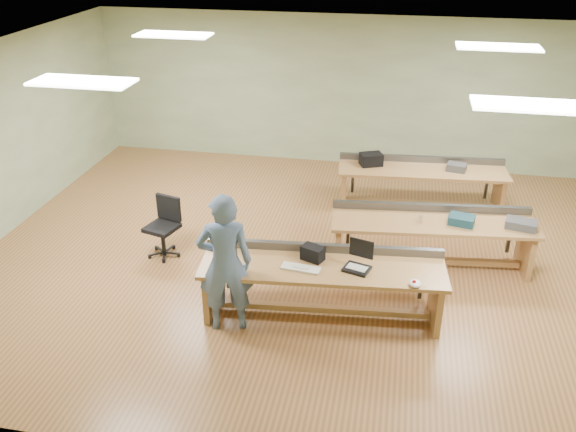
% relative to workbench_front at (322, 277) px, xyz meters
% --- Properties ---
extents(floor, '(10.00, 10.00, 0.00)m').
position_rel_workbench_front_xyz_m(floor, '(-0.38, 1.40, -0.56)').
color(floor, '#9F693C').
rests_on(floor, ground).
extents(ceiling, '(10.00, 10.00, 0.00)m').
position_rel_workbench_front_xyz_m(ceiling, '(-0.38, 1.40, 2.44)').
color(ceiling, silver).
rests_on(ceiling, wall_back).
extents(wall_back, '(10.00, 0.04, 3.00)m').
position_rel_workbench_front_xyz_m(wall_back, '(-0.38, 5.40, 0.94)').
color(wall_back, '#A5B88B').
rests_on(wall_back, floor).
extents(wall_front, '(10.00, 0.04, 3.00)m').
position_rel_workbench_front_xyz_m(wall_front, '(-0.38, -2.60, 0.94)').
color(wall_front, '#A5B88B').
rests_on(wall_front, floor).
extents(fluor_panels, '(6.20, 3.50, 0.03)m').
position_rel_workbench_front_xyz_m(fluor_panels, '(-0.38, 1.40, 2.41)').
color(fluor_panels, white).
rests_on(fluor_panels, ceiling).
extents(workbench_front, '(3.16, 1.11, 0.86)m').
position_rel_workbench_front_xyz_m(workbench_front, '(0.00, 0.00, 0.00)').
color(workbench_front, '#AC7448').
rests_on(workbench_front, floor).
extents(workbench_mid, '(2.98, 1.08, 0.86)m').
position_rel_workbench_front_xyz_m(workbench_mid, '(1.40, 1.52, -0.00)').
color(workbench_mid, '#AC7448').
rests_on(workbench_mid, floor).
extents(workbench_back, '(2.94, 0.99, 0.86)m').
position_rel_workbench_front_xyz_m(workbench_back, '(1.26, 3.49, -0.00)').
color(workbench_back, '#AC7448').
rests_on(workbench_back, floor).
extents(person, '(0.78, 0.62, 1.86)m').
position_rel_workbench_front_xyz_m(person, '(-1.13, -0.49, 0.37)').
color(person, slate).
rests_on(person, floor).
extents(laptop_base, '(0.38, 0.34, 0.03)m').
position_rel_workbench_front_xyz_m(laptop_base, '(0.44, -0.05, 0.21)').
color(laptop_base, black).
rests_on(laptop_base, workbench_front).
extents(laptop_screen, '(0.31, 0.11, 0.25)m').
position_rel_workbench_front_xyz_m(laptop_screen, '(0.47, 0.07, 0.44)').
color(laptop_screen, black).
rests_on(laptop_screen, laptop_base).
extents(keyboard, '(0.51, 0.22, 0.03)m').
position_rel_workbench_front_xyz_m(keyboard, '(-0.26, -0.16, 0.20)').
color(keyboard, silver).
rests_on(keyboard, workbench_front).
extents(trackball_mouse, '(0.20, 0.21, 0.07)m').
position_rel_workbench_front_xyz_m(trackball_mouse, '(1.15, -0.28, 0.22)').
color(trackball_mouse, white).
rests_on(trackball_mouse, workbench_front).
extents(camera_bag, '(0.33, 0.27, 0.19)m').
position_rel_workbench_front_xyz_m(camera_bag, '(-0.15, 0.10, 0.28)').
color(camera_bag, black).
rests_on(camera_bag, workbench_front).
extents(task_chair, '(0.62, 0.62, 0.93)m').
position_rel_workbench_front_xyz_m(task_chair, '(-2.57, 1.08, -0.22)').
color(task_chair, black).
rests_on(task_chair, floor).
extents(parts_bin_teal, '(0.40, 0.33, 0.12)m').
position_rel_workbench_front_xyz_m(parts_bin_teal, '(1.79, 1.48, 0.25)').
color(parts_bin_teal, '#13343E').
rests_on(parts_bin_teal, workbench_mid).
extents(parts_bin_grey, '(0.47, 0.36, 0.11)m').
position_rel_workbench_front_xyz_m(parts_bin_grey, '(2.61, 1.52, 0.25)').
color(parts_bin_grey, '#3A3A3D').
rests_on(parts_bin_grey, workbench_mid).
extents(mug, '(0.14, 0.14, 0.09)m').
position_rel_workbench_front_xyz_m(mug, '(1.66, 1.56, 0.23)').
color(mug, '#3A3A3D').
rests_on(mug, workbench_mid).
extents(drinks_can, '(0.07, 0.07, 0.11)m').
position_rel_workbench_front_xyz_m(drinks_can, '(1.21, 1.41, 0.24)').
color(drinks_can, '#BDBDC1').
rests_on(drinks_can, workbench_mid).
extents(storage_box_back, '(0.45, 0.39, 0.21)m').
position_rel_workbench_front_xyz_m(storage_box_back, '(0.36, 3.48, 0.29)').
color(storage_box_back, black).
rests_on(storage_box_back, workbench_back).
extents(tray_back, '(0.36, 0.30, 0.13)m').
position_rel_workbench_front_xyz_m(tray_back, '(1.82, 3.49, 0.25)').
color(tray_back, '#3A3A3D').
rests_on(tray_back, workbench_back).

